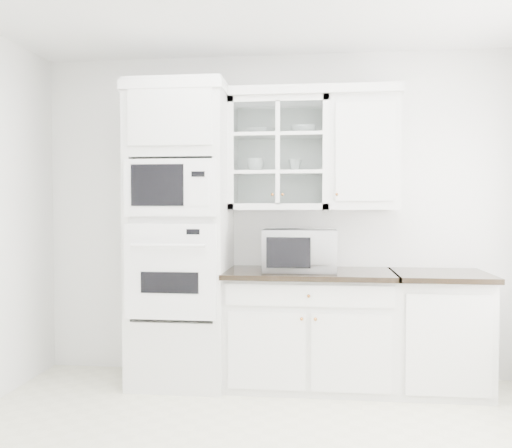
# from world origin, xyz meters

# --- Properties ---
(room_shell) EXTENTS (4.00, 3.50, 2.70)m
(room_shell) POSITION_xyz_m (0.00, 0.43, 1.78)
(room_shell) COLOR white
(room_shell) RESTS_ON ground
(oven_column) EXTENTS (0.76, 0.68, 2.40)m
(oven_column) POSITION_xyz_m (-0.75, 1.42, 1.20)
(oven_column) COLOR silver
(oven_column) RESTS_ON ground
(base_cabinet_run) EXTENTS (1.32, 0.67, 0.92)m
(base_cabinet_run) POSITION_xyz_m (0.28, 1.45, 0.46)
(base_cabinet_run) COLOR silver
(base_cabinet_run) RESTS_ON ground
(extra_base_cabinet) EXTENTS (0.72, 0.67, 0.92)m
(extra_base_cabinet) POSITION_xyz_m (1.28, 1.45, 0.46)
(extra_base_cabinet) COLOR silver
(extra_base_cabinet) RESTS_ON ground
(upper_cabinet_glass) EXTENTS (0.80, 0.33, 0.90)m
(upper_cabinet_glass) POSITION_xyz_m (0.03, 1.58, 1.85)
(upper_cabinet_glass) COLOR silver
(upper_cabinet_glass) RESTS_ON room_shell
(upper_cabinet_solid) EXTENTS (0.55, 0.33, 0.90)m
(upper_cabinet_solid) POSITION_xyz_m (0.71, 1.58, 1.85)
(upper_cabinet_solid) COLOR silver
(upper_cabinet_solid) RESTS_ON room_shell
(crown_molding) EXTENTS (2.14, 0.38, 0.07)m
(crown_molding) POSITION_xyz_m (-0.07, 1.56, 2.33)
(crown_molding) COLOR silver
(crown_molding) RESTS_ON room_shell
(countertop_microwave) EXTENTS (0.57, 0.47, 0.33)m
(countertop_microwave) POSITION_xyz_m (0.21, 1.41, 1.08)
(countertop_microwave) COLOR white
(countertop_microwave) RESTS_ON base_cabinet_run
(bowl_a) EXTENTS (0.28, 0.28, 0.05)m
(bowl_a) POSITION_xyz_m (-0.12, 1.59, 2.04)
(bowl_a) COLOR white
(bowl_a) RESTS_ON upper_cabinet_glass
(bowl_b) EXTENTS (0.23, 0.23, 0.07)m
(bowl_b) POSITION_xyz_m (0.23, 1.57, 2.04)
(bowl_b) COLOR white
(bowl_b) RESTS_ON upper_cabinet_glass
(cup_a) EXTENTS (0.17, 0.17, 0.11)m
(cup_a) POSITION_xyz_m (-0.16, 1.58, 1.76)
(cup_a) COLOR white
(cup_a) RESTS_ON upper_cabinet_glass
(cup_b) EXTENTS (0.11, 0.11, 0.10)m
(cup_b) POSITION_xyz_m (0.16, 1.59, 1.76)
(cup_b) COLOR white
(cup_b) RESTS_ON upper_cabinet_glass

